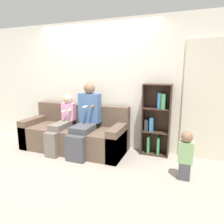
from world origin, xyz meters
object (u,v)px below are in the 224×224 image
Objects in this scene: child_seated at (62,123)px; bookshelf at (156,120)px; couch at (75,134)px; toddler_standing at (186,154)px; adult_seated at (86,118)px.

bookshelf is at bearing 15.37° from child_seated.
child_seated is (-0.19, -0.16, 0.27)m from couch.
couch is at bearing -168.48° from bookshelf.
child_seated is 1.50× the size of toddler_standing.
couch is 1.56× the size of bookshelf.
bookshelf is (-0.54, 0.78, 0.28)m from toddler_standing.
bookshelf is at bearing 18.90° from adult_seated.
couch is at bearing 167.66° from toddler_standing.
toddler_standing is (2.31, -0.30, -0.18)m from child_seated.
toddler_standing is at bearing -11.06° from adult_seated.
adult_seated is (0.31, -0.11, 0.40)m from couch.
toddler_standing is (2.11, -0.46, 0.08)m from couch.
adult_seated is 1.84× the size of toddler_standing.
adult_seated is 0.53m from child_seated.
couch is at bearing 40.38° from child_seated.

